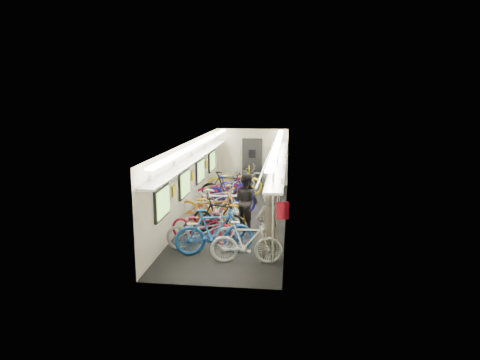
% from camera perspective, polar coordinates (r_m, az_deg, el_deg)
% --- Properties ---
extents(train_car_shell, '(10.00, 10.00, 10.00)m').
position_cam_1_polar(train_car_shell, '(13.96, -1.40, 2.45)').
color(train_car_shell, black).
rests_on(train_car_shell, ground).
extents(bicycle_0, '(1.84, 0.68, 0.96)m').
position_cam_1_polar(bicycle_0, '(10.69, -5.03, -6.88)').
color(bicycle_0, '#9E9EA2').
rests_on(bicycle_0, ground).
extents(bicycle_1, '(1.99, 1.02, 1.15)m').
position_cam_1_polar(bicycle_1, '(10.38, -3.45, -6.88)').
color(bicycle_1, '#1D55AF').
rests_on(bicycle_1, ground).
extents(bicycle_2, '(1.85, 1.03, 0.92)m').
position_cam_1_polar(bicycle_2, '(11.28, -5.13, -6.02)').
color(bicycle_2, maroon).
rests_on(bicycle_2, ground).
extents(bicycle_3, '(1.78, 1.11, 1.03)m').
position_cam_1_polar(bicycle_3, '(11.76, -2.83, -4.95)').
color(bicycle_3, black).
rests_on(bicycle_3, ground).
extents(bicycle_4, '(2.27, 1.17, 1.14)m').
position_cam_1_polar(bicycle_4, '(12.55, -3.85, -3.67)').
color(bicycle_4, '#C47312').
rests_on(bicycle_4, ground).
extents(bicycle_5, '(1.78, 0.56, 1.06)m').
position_cam_1_polar(bicycle_5, '(12.80, -2.87, -3.53)').
color(bicycle_5, white).
rests_on(bicycle_5, ground).
extents(bicycle_6, '(2.09, 1.13, 1.04)m').
position_cam_1_polar(bicycle_6, '(13.94, -3.13, -2.34)').
color(bicycle_6, '#B0AFB4').
rests_on(bicycle_6, ground).
extents(bicycle_7, '(1.97, 1.26, 1.15)m').
position_cam_1_polar(bicycle_7, '(14.22, -1.28, -1.83)').
color(bicycle_7, navy).
rests_on(bicycle_7, ground).
extents(bicycle_8, '(2.13, 1.27, 1.06)m').
position_cam_1_polar(bicycle_8, '(14.76, -2.36, -1.53)').
color(bicycle_8, maroon).
rests_on(bicycle_8, ground).
extents(bicycle_9, '(1.96, 0.60, 1.17)m').
position_cam_1_polar(bicycle_9, '(15.03, -1.72, -1.06)').
color(bicycle_9, black).
rests_on(bicycle_9, ground).
extents(bicycle_10, '(2.21, 1.00, 1.12)m').
position_cam_1_polar(bicycle_10, '(16.28, -0.79, -0.18)').
color(bicycle_10, yellow).
rests_on(bicycle_10, ground).
extents(bicycle_11, '(1.68, 0.54, 1.00)m').
position_cam_1_polar(bicycle_11, '(9.85, 0.85, -8.34)').
color(bicycle_11, silver).
rests_on(bicycle_11, ground).
extents(bicycle_12, '(1.97, 0.90, 1.00)m').
position_cam_1_polar(bicycle_12, '(16.62, -1.00, -0.16)').
color(bicycle_12, slate).
rests_on(bicycle_12, ground).
extents(bicycle_14, '(1.95, 1.04, 0.98)m').
position_cam_1_polar(bicycle_14, '(17.76, 0.31, 0.55)').
color(bicycle_14, slate).
rests_on(bicycle_14, ground).
extents(passenger_near, '(0.72, 0.68, 1.66)m').
position_cam_1_polar(passenger_near, '(9.88, 3.74, -6.25)').
color(passenger_near, gray).
rests_on(passenger_near, ground).
extents(passenger_mid, '(1.01, 0.99, 1.64)m').
position_cam_1_polar(passenger_mid, '(12.24, 0.87, -2.83)').
color(passenger_mid, black).
rests_on(passenger_mid, ground).
extents(backpack, '(0.28, 0.19, 0.38)m').
position_cam_1_polar(backpack, '(9.58, 5.70, -4.07)').
color(backpack, red).
rests_on(backpack, passenger_near).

